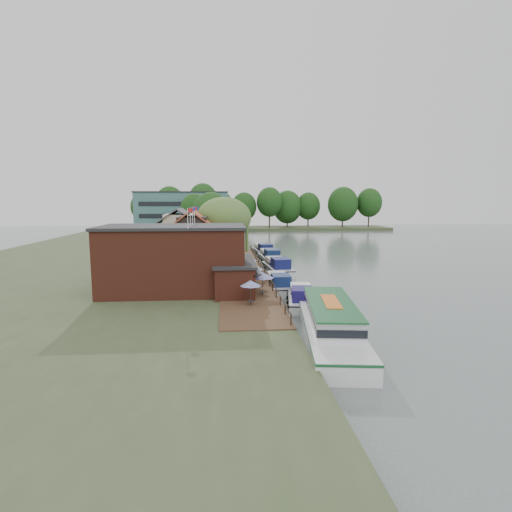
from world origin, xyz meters
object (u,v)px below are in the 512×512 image
object	(u,v)px
umbrella_1	(263,284)
umbrella_5	(249,266)
umbrella_4	(247,270)
cottage_b	(180,234)
cruiser_2	(278,265)
willow	(224,230)
swan	(310,331)
hotel_block	(183,213)
cottage_c	(206,230)
umbrella_3	(255,275)
cruiser_0	(301,295)
cruiser_4	(263,249)
tour_boat	(332,323)
cruiser_3	(270,255)
umbrella_0	(251,293)
cruiser_1	(279,281)
cottage_a	(193,239)
umbrella_2	(254,279)
pub	(192,258)

from	to	relation	value
umbrella_1	umbrella_5	size ratio (longest dim) A/B	1.01
umbrella_4	umbrella_5	size ratio (longest dim) A/B	1.00
cottage_b	cruiser_2	world-z (taller)	cottage_b
willow	swan	bearing A→B (deg)	-77.72
willow	umbrella_5	world-z (taller)	willow
hotel_block	umbrella_1	bearing A→B (deg)	-78.19
cottage_c	umbrella_3	xyz separation A→B (m)	(7.04, -31.84, -2.96)
umbrella_1	swan	world-z (taller)	umbrella_1
cruiser_0	cruiser_4	xyz separation A→B (m)	(-0.24, 37.86, 0.16)
tour_boat	swan	size ratio (longest dim) A/B	33.57
cottage_b	umbrella_4	xyz separation A→B (m)	(10.31, -19.49, -2.96)
willow	cruiser_4	world-z (taller)	willow
cottage_b	cruiser_3	bearing A→B (deg)	3.92
cottage_b	swan	bearing A→B (deg)	-68.63
swan	cruiser_3	bearing A→B (deg)	88.40
umbrella_4	umbrella_5	xyz separation A→B (m)	(0.49, 3.43, 0.00)
cottage_c	cruiser_4	size ratio (longest dim) A/B	0.81
hotel_block	cruiser_3	bearing A→B (deg)	-66.52
tour_boat	umbrella_0	bearing A→B (deg)	133.12
cruiser_1	hotel_block	bearing A→B (deg)	104.66
cottage_a	umbrella_1	world-z (taller)	cottage_a
umbrella_2	cruiser_3	world-z (taller)	umbrella_2
umbrella_2	cruiser_0	bearing A→B (deg)	-34.14
willow	umbrella_1	bearing A→B (deg)	-80.21
cruiser_0	umbrella_4	bearing A→B (deg)	128.94
umbrella_0	tour_boat	world-z (taller)	umbrella_0
hotel_block	willow	world-z (taller)	hotel_block
umbrella_4	swan	world-z (taller)	umbrella_4
umbrella_1	hotel_block	bearing A→B (deg)	101.81
umbrella_1	tour_boat	distance (m)	12.41
cottage_a	cruiser_2	size ratio (longest dim) A/B	0.81
umbrella_3	tour_boat	distance (m)	17.26
cruiser_3	umbrella_5	bearing A→B (deg)	-109.46
willow	umbrella_2	world-z (taller)	willow
cottage_c	umbrella_1	distance (m)	37.65
hotel_block	cruiser_0	size ratio (longest dim) A/B	2.72
cruiser_4	tour_boat	distance (m)	49.15
umbrella_4	cruiser_4	distance (m)	29.60
umbrella_1	cottage_c	bearing A→B (deg)	101.42
cottage_a	umbrella_3	world-z (taller)	cottage_a
willow	cruiser_2	bearing A→B (deg)	-31.00
willow	swan	distance (m)	33.23
umbrella_3	cruiser_4	xyz separation A→B (m)	(4.17, 32.52, -1.00)
cottage_c	umbrella_0	bearing A→B (deg)	-81.72
pub	cottage_c	world-z (taller)	cottage_c
cruiser_0	cottage_b	bearing A→B (deg)	127.06
pub	cottage_b	xyz separation A→B (m)	(-4.00, 25.00, 0.60)
umbrella_5	umbrella_3	bearing A→B (deg)	-87.95
umbrella_1	cruiser_3	bearing A→B (deg)	81.94
umbrella_5	umbrella_4	bearing A→B (deg)	-98.05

